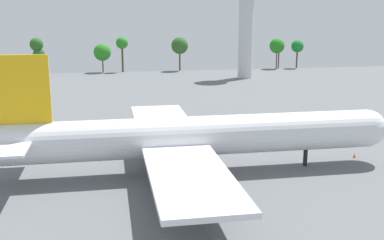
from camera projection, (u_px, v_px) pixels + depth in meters
name	position (u px, v px, depth m)	size (l,w,h in m)	color
ground_plane	(192.00, 172.00, 75.30)	(265.20, 265.20, 0.00)	slate
cargo_airplane	(190.00, 137.00, 73.90)	(66.30, 56.88, 19.32)	silver
safety_cone_nose	(354.00, 155.00, 82.83)	(0.55, 0.55, 0.78)	orange
control_tower	(246.00, 21.00, 178.17)	(10.75, 10.75, 37.07)	silver
tree_line_backdrop	(174.00, 48.00, 202.62)	(119.77, 7.33, 14.93)	#51381E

